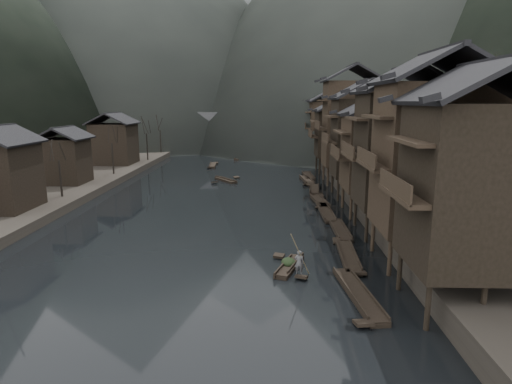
{
  "coord_description": "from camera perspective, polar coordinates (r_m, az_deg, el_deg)",
  "views": [
    {
      "loc": [
        6.09,
        -30.65,
        11.49
      ],
      "look_at": [
        4.78,
        11.61,
        2.5
      ],
      "focal_mm": 30.0,
      "sensor_mm": 36.0,
      "label": 1
    }
  ],
  "objects": [
    {
      "name": "water",
      "position": [
        33.3,
        -8.98,
        -8.34
      ],
      "size": [
        300.0,
        300.0,
        0.0
      ],
      "primitive_type": "plane",
      "color": "black",
      "rests_on": "ground"
    },
    {
      "name": "right_bank",
      "position": [
        77.07,
        23.82,
        3.08
      ],
      "size": [
        40.0,
        200.0,
        1.8
      ],
      "primitive_type": "cube",
      "color": "#2D2823",
      "rests_on": "ground"
    },
    {
      "name": "left_bank",
      "position": [
        82.45,
        -28.18,
        2.99
      ],
      "size": [
        40.0,
        200.0,
        1.2
      ],
      "primitive_type": "cube",
      "color": "#2D2823",
      "rests_on": "ground"
    },
    {
      "name": "stilt_houses",
      "position": [
        50.82,
        14.66,
        8.66
      ],
      "size": [
        9.0,
        67.6,
        16.56
      ],
      "color": "black",
      "rests_on": "ground"
    },
    {
      "name": "left_houses",
      "position": [
        57.6,
        -25.84,
        5.0
      ],
      "size": [
        8.1,
        53.2,
        8.73
      ],
      "color": "black",
      "rests_on": "left_bank"
    },
    {
      "name": "bare_trees",
      "position": [
        60.03,
        -20.99,
        6.17
      ],
      "size": [
        3.79,
        71.74,
        7.58
      ],
      "color": "black",
      "rests_on": "left_bank"
    },
    {
      "name": "moored_sampans",
      "position": [
        46.74,
        8.94,
        -2.12
      ],
      "size": [
        2.62,
        48.92,
        0.47
      ],
      "color": "black",
      "rests_on": "water"
    },
    {
      "name": "midriver_boats",
      "position": [
        83.27,
        -4.28,
        4.18
      ],
      "size": [
        10.17,
        46.7,
        0.45
      ],
      "color": "black",
      "rests_on": "water"
    },
    {
      "name": "stone_bridge",
      "position": [
        103.03,
        -1.64,
        8.45
      ],
      "size": [
        40.0,
        6.0,
        9.0
      ],
      "color": "#4C4C4F",
      "rests_on": "ground"
    },
    {
      "name": "hero_sampan",
      "position": [
        30.47,
        4.49,
        -9.78
      ],
      "size": [
        2.33,
        4.62,
        0.43
      ],
      "color": "black",
      "rests_on": "water"
    },
    {
      "name": "cargo_heap",
      "position": [
        30.46,
        4.35,
        -8.71
      ],
      "size": [
        1.02,
        1.33,
        0.61
      ],
      "primitive_type": "ellipsoid",
      "color": "black",
      "rests_on": "hero_sampan"
    },
    {
      "name": "boatman",
      "position": [
        28.69,
        5.77,
        -8.91
      ],
      "size": [
        0.67,
        0.49,
        1.69
      ],
      "primitive_type": "imported",
      "rotation": [
        0.0,
        0.0,
        2.99
      ],
      "color": "slate",
      "rests_on": "hero_sampan"
    },
    {
      "name": "bamboo_pole",
      "position": [
        27.82,
        6.3,
        -3.41
      ],
      "size": [
        1.72,
        1.9,
        4.01
      ],
      "primitive_type": "cylinder",
      "rotation": [
        0.55,
        0.0,
        -0.73
      ],
      "color": "#8C7A51",
      "rests_on": "boatman"
    }
  ]
}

